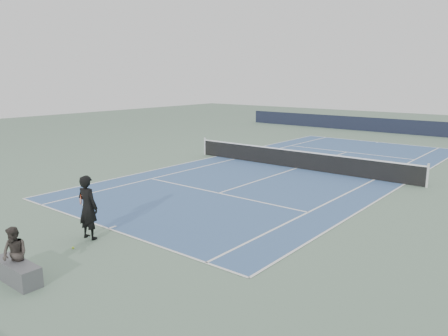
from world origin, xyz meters
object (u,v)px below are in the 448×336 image
Objects in this scene: spectator_bench at (16,262)px; tennis_net at (297,159)px; tennis_player at (88,207)px; tennis_ball at (73,248)px.

tennis_net is at bearing 94.93° from spectator_bench.
tennis_net is 15.50m from spectator_bench.
tennis_player is 2.96m from spectator_bench.
tennis_net reaches higher than tennis_ball.
tennis_net is 12.74m from tennis_player.
tennis_ball is 0.04× the size of spectator_bench.
tennis_player reaches higher than tennis_net.
tennis_ball is at bearing 111.00° from spectator_bench.
tennis_player reaches higher than tennis_ball.
tennis_ball is (0.59, -13.51, -0.47)m from tennis_net.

